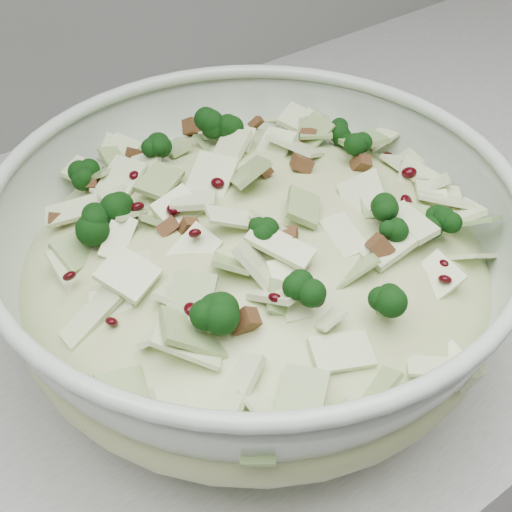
{
  "coord_description": "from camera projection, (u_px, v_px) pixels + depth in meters",
  "views": [
    {
      "loc": [
        -0.15,
        1.3,
        1.32
      ],
      "look_at": [
        0.06,
        1.59,
        1.01
      ],
      "focal_mm": 50.0,
      "sensor_mm": 36.0,
      "label": 1
    }
  ],
  "objects": [
    {
      "name": "salad",
      "position": [
        255.0,
        245.0,
        0.49
      ],
      "size": [
        0.4,
        0.4,
        0.15
      ],
      "rotation": [
        0.0,
        0.0,
        0.22
      ],
      "color": "#C3CB8B",
      "rests_on": "mixing_bowl"
    },
    {
      "name": "mixing_bowl",
      "position": [
        255.0,
        270.0,
        0.51
      ],
      "size": [
        0.47,
        0.47,
        0.15
      ],
      "rotation": [
        0.0,
        0.0,
        0.36
      ],
      "color": "#B6C8B6",
      "rests_on": "counter"
    }
  ]
}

